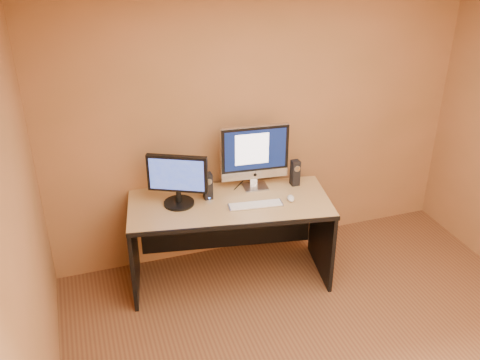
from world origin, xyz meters
The scene contains 11 objects.
walls centered at (0.00, 0.00, 1.30)m, with size 4.00×4.00×2.60m, color #A66C43, non-canonical shape.
ceiling centered at (0.00, 0.00, 2.60)m, with size 4.00×4.00×0.00m, color white.
desk centered at (-0.45, 1.51, 0.40)m, with size 1.75×0.76×0.81m, color #AC8156, non-canonical shape.
imac centered at (-0.15, 1.70, 1.11)m, with size 0.62×0.23×0.60m, color #B5B6BA, non-canonical shape.
second_monitor centered at (-0.87, 1.62, 1.04)m, with size 0.52×0.26×0.46m, color black, non-canonical shape.
speaker_left centered at (-0.61, 1.64, 0.93)m, with size 0.07×0.08×0.24m, color black, non-canonical shape.
speaker_right centered at (0.22, 1.64, 0.93)m, with size 0.07×0.08×0.24m, color black, non-canonical shape.
keyboard centered at (-0.26, 1.38, 0.82)m, with size 0.47×0.13×0.02m, color silver.
mouse centered at (0.07, 1.38, 0.83)m, with size 0.06×0.11×0.04m, color silver.
cable_a centered at (-0.13, 1.76, 0.81)m, with size 0.01×0.01×0.24m, color black.
cable_b centered at (-0.28, 1.78, 0.81)m, with size 0.01×0.01×0.20m, color black.
Camera 1 is at (-1.63, -2.34, 3.10)m, focal length 40.00 mm.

